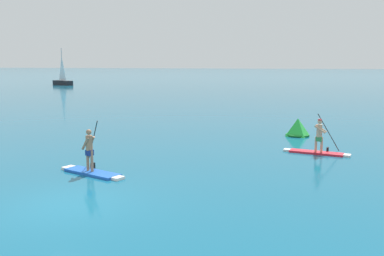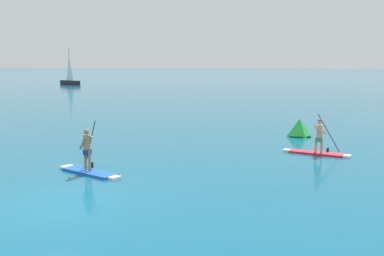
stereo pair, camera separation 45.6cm
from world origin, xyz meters
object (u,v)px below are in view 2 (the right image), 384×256
object	(u,v)px
race_marker_buoy	(299,129)
sailboat_left_horizon	(70,80)
paddleboarder_far_right	(318,146)
paddleboarder_mid_center	(89,164)

from	to	relation	value
race_marker_buoy	sailboat_left_horizon	size ratio (longest dim) A/B	0.23
paddleboarder_far_right	paddleboarder_mid_center	bearing A→B (deg)	-133.05
paddleboarder_far_right	sailboat_left_horizon	world-z (taller)	sailboat_left_horizon
paddleboarder_mid_center	race_marker_buoy	xyz separation A→B (m)	(8.21, 10.35, 0.09)
race_marker_buoy	paddleboarder_mid_center	bearing A→B (deg)	-128.45
race_marker_buoy	sailboat_left_horizon	bearing A→B (deg)	130.33
paddleboarder_far_right	race_marker_buoy	size ratio (longest dim) A/B	2.04
paddleboarder_mid_center	race_marker_buoy	bearing A→B (deg)	-104.84
paddleboarder_mid_center	paddleboarder_far_right	bearing A→B (deg)	-124.76
race_marker_buoy	sailboat_left_horizon	xyz separation A→B (m)	(-39.00, 45.93, 0.37)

